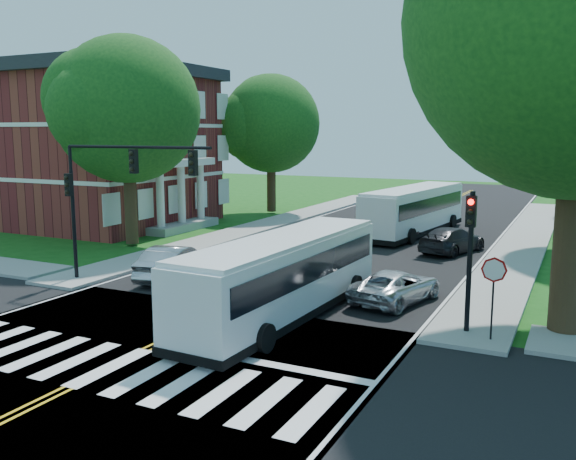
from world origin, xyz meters
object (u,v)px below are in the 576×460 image
Objects in this scene: signal_nw at (113,181)px; bus_follow at (414,210)px; hatchback at (174,262)px; dark_sedan at (452,240)px; suv at (396,286)px; signal_ne at (470,243)px; bus_lead at (284,275)px.

bus_follow is (7.58, 18.57, -2.83)m from signal_nw.
signal_nw reaches higher than bus_follow.
hatchback is 0.97× the size of dark_sedan.
hatchback is 14.91m from dark_sedan.
dark_sedan is (-0.03, 10.63, 0.07)m from suv.
signal_ne reaches higher than hatchback.
signal_nw is 14.13m from signal_ne.
suv is at bearing 137.55° from signal_ne.
bus_lead is 19.32m from bus_follow.
bus_lead is 0.95× the size of bus_follow.
bus_lead is at bearing 146.35° from hatchback.
signal_ne is 6.22m from bus_lead.
bus_follow reaches higher than bus_lead.
signal_nw is 1.64× the size of suv.
bus_lead reaches higher than suv.
signal_nw reaches higher than bus_lead.
hatchback is at bearing 76.80° from bus_follow.
hatchback is at bearing -20.14° from bus_lead.
signal_nw is at bearing 68.20° from dark_sedan.
suv is at bearing 109.85° from bus_follow.
suv is 10.63m from dark_sedan.
signal_nw is 4.38m from hatchback.
bus_follow is at bearing -86.00° from bus_lead.
bus_follow is (-6.47, 18.56, -1.41)m from signal_ne.
bus_lead is 4.69m from suv.
suv is (10.99, 2.81, -3.76)m from signal_nw.
signal_nw is 11.95m from suv.
signal_ne is (14.06, 0.01, -1.41)m from signal_nw.
bus_lead is (-6.00, -0.75, -1.47)m from signal_ne.
bus_lead is at bearing 99.06° from bus_follow.
bus_lead is at bearing -172.86° from signal_ne.
hatchback is 9.71m from suv.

